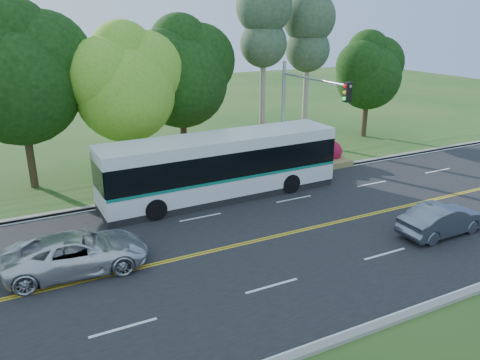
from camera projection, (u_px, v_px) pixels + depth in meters
name	position (u px, v px, depth m)	size (l,w,h in m)	color
ground	(241.00, 245.00, 20.47)	(120.00, 120.00, 0.00)	#204C19
road	(241.00, 244.00, 20.47)	(60.00, 14.00, 0.02)	black
curb_north	(184.00, 191.00, 26.48)	(60.00, 0.30, 0.15)	gray
curb_south	(346.00, 338.00, 14.42)	(60.00, 0.30, 0.15)	gray
grass_verge	(174.00, 182.00, 28.04)	(60.00, 4.00, 0.10)	#204C19
lane_markings	(239.00, 245.00, 20.42)	(57.60, 13.82, 0.00)	gold
tree_row	(63.00, 68.00, 26.29)	(44.70, 9.10, 13.84)	#321E16
bougainvillea_hedge	(284.00, 160.00, 30.15)	(9.50, 2.25, 1.50)	maroon
traffic_signal	(301.00, 106.00, 26.24)	(0.42, 6.10, 7.00)	#92949A
transit_bus	(221.00, 167.00, 25.33)	(13.23, 3.20, 3.44)	silver
sedan	(442.00, 219.00, 21.22)	(1.51, 4.33, 1.43)	slate
suv	(77.00, 253.00, 18.15)	(2.50, 5.42, 1.51)	silver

